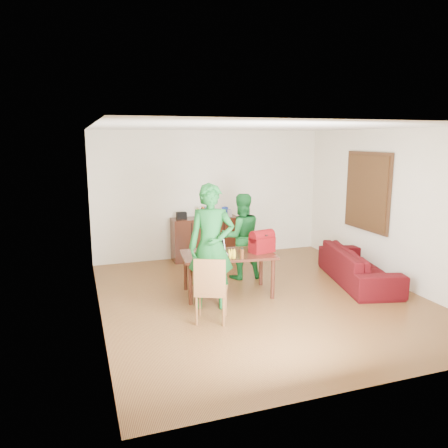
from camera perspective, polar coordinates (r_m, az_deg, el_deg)
name	(u,v)px	position (r m, az deg, el deg)	size (l,w,h in m)	color
room	(260,217)	(6.96, 4.67, 0.96)	(5.20, 5.70, 2.90)	#411D10
table	(228,258)	(7.13, 0.52, -4.51)	(1.58, 1.02, 0.70)	#32190E
chair	(211,302)	(6.21, -1.68, -10.20)	(0.56, 0.55, 0.95)	brown
person_near	(211,247)	(6.52, -1.67, -2.97)	(0.69, 0.45, 1.89)	#12551F
person_far	(241,236)	(7.95, 2.25, -1.61)	(0.76, 0.59, 1.57)	#145B22
laptop	(218,253)	(6.99, -0.73, -3.75)	(0.32, 0.22, 0.22)	white
bananas	(232,257)	(6.78, 1.07, -4.34)	(0.16, 0.10, 0.06)	gold
bottle	(242,253)	(6.78, 2.38, -3.84)	(0.06, 0.06, 0.17)	#532913
red_bag	(262,243)	(7.18, 4.98, -2.55)	(0.39, 0.23, 0.29)	#670906
sofa	(358,266)	(8.16, 17.16, -5.24)	(2.09, 0.82, 0.61)	#35070C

